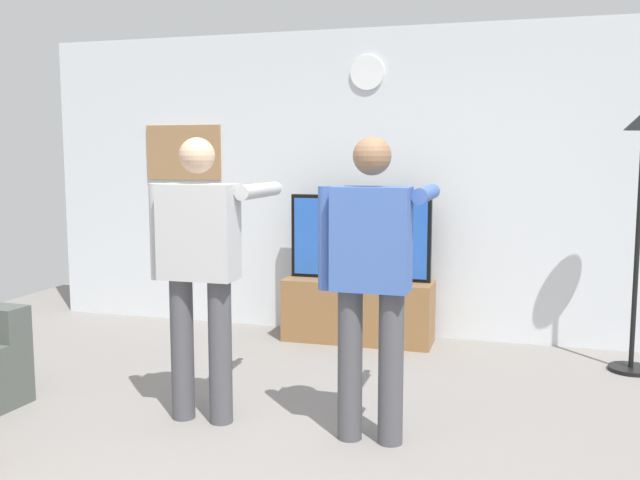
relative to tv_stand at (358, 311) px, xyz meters
The scene contains 8 objects.
ground_plane 2.62m from the tv_stand, 88.11° to the right, with size 8.40×8.40×0.00m, color gray.
back_wall 1.14m from the tv_stand, 76.21° to the left, with size 6.40×0.10×2.70m, color silver.
tv_stand is the anchor object (origin of this frame).
television 0.63m from the tv_stand, 90.00° to the left, with size 1.22×0.07×0.73m.
wall_clock 2.07m from the tv_stand, 90.00° to the left, with size 0.30×0.30×0.03m, color white.
framed_picture 2.26m from the tv_stand, behind, with size 0.76×0.04×0.51m, color #997047.
person_standing_nearer_lamp 2.21m from the tv_stand, 103.90° to the right, with size 0.64×0.78×1.71m.
person_standing_nearer_couch 2.23m from the tv_stand, 75.12° to the right, with size 0.60×0.78×1.71m.
Camera 1 is at (1.24, -3.18, 1.61)m, focal length 39.25 mm.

